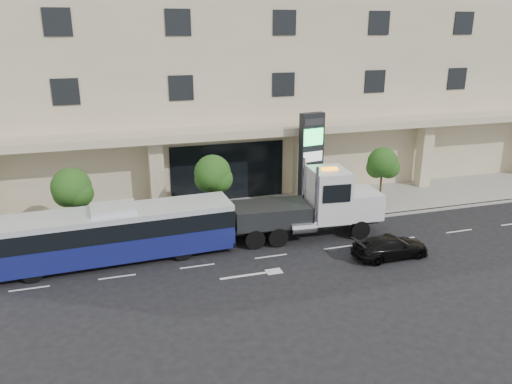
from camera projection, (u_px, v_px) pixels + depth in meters
ground at (262, 245)px, 28.15m from camera, size 120.00×120.00×0.00m
sidewalk at (239, 214)px, 32.67m from camera, size 120.00×6.00×0.15m
curb at (252, 231)px, 29.94m from camera, size 120.00×0.30×0.15m
convention_center at (203, 51)px, 39.03m from camera, size 60.00×17.60×20.00m
tree_left at (72, 190)px, 27.68m from camera, size 2.27×2.20×4.22m
tree_mid at (213, 176)px, 29.84m from camera, size 2.28×2.20×4.38m
tree_right at (383, 165)px, 33.09m from camera, size 2.10×2.00×4.04m
city_bus at (116, 233)px, 25.82m from camera, size 12.32×3.11×3.10m
tow_truck at (314, 206)px, 28.92m from camera, size 9.91×3.06×4.49m
black_sedan at (390, 246)px, 26.54m from camera, size 4.24×1.79×1.22m
signage_pylon at (311, 161)px, 32.48m from camera, size 1.67×0.83×6.42m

